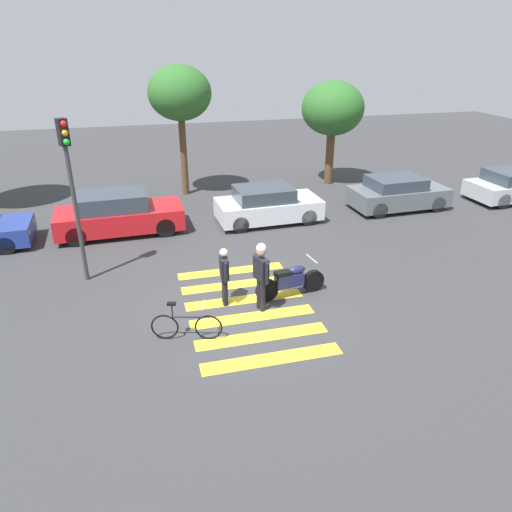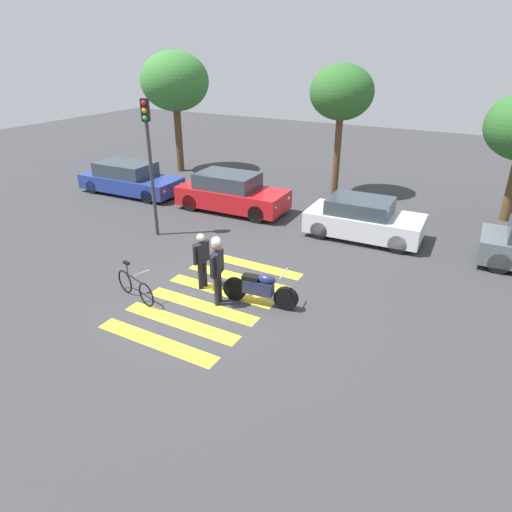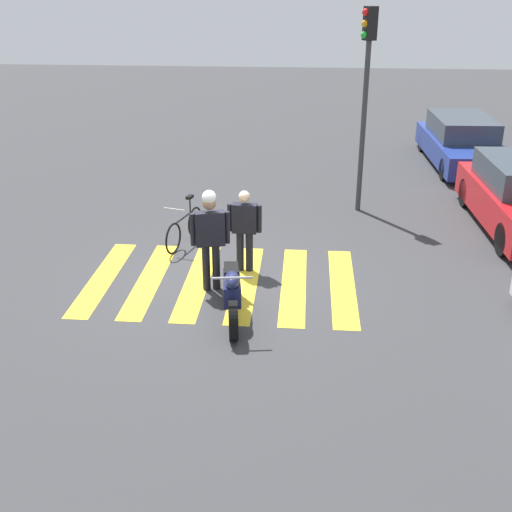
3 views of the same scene
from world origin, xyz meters
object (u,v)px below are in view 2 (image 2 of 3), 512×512
Objects in this scene: officer_by_motorcycle at (217,265)px; officer_on_foot at (202,258)px; traffic_light_pole at (149,148)px; car_red_convertible at (231,193)px; leaning_bicycle at (135,286)px; police_motorcycle at (260,289)px; car_white_van at (363,219)px; car_blue_hatchback at (130,179)px.

officer_on_foot is at bearing 148.54° from officer_by_motorcycle.
officer_by_motorcycle is at bearing -32.81° from traffic_light_pole.
officer_by_motorcycle is at bearing -60.92° from car_red_convertible.
traffic_light_pole is (-2.47, 3.78, 2.71)m from leaning_bicycle.
officer_on_foot is at bearing 178.87° from police_motorcycle.
car_blue_hatchback is at bearing 179.88° from car_white_van.
car_blue_hatchback reaches higher than car_white_van.
police_motorcycle is 0.43× the size of car_blue_hatchback.
traffic_light_pole is (-6.45, -3.31, 2.42)m from car_white_van.
traffic_light_pole is at bearing 146.89° from officer_on_foot.
officer_by_motorcycle reaches higher than car_blue_hatchback.
police_motorcycle is at bearing -52.65° from car_red_convertible.
car_red_convertible is at bearing 2.24° from car_blue_hatchback.
traffic_light_pole reaches higher than car_red_convertible.
car_red_convertible is at bearing 75.30° from traffic_light_pole.
officer_on_foot is 0.34× the size of car_blue_hatchback.
police_motorcycle is at bearing -1.13° from officer_on_foot.
traffic_light_pole reaches higher than officer_by_motorcycle.
traffic_light_pole reaches higher than car_blue_hatchback.
officer_on_foot is 1.02m from officer_by_motorcycle.
officer_by_motorcycle is (2.05, 0.87, 0.74)m from leaning_bicycle.
traffic_light_pole is (4.36, -3.33, 2.42)m from car_blue_hatchback.
officer_on_foot is (1.19, 1.39, 0.54)m from leaning_bicycle.
officer_by_motorcycle reaches higher than officer_on_foot.
car_red_convertible reaches higher than car_white_van.
car_red_convertible is at bearing 101.88° from leaning_bicycle.
officer_by_motorcycle is 6.53m from car_white_van.
officer_on_foot is at bearing -116.05° from car_white_van.
leaning_bicycle is at bearing -157.09° from officer_by_motorcycle.
officer_by_motorcycle is at bearing -107.26° from car_white_van.
car_white_van is at bearing 63.95° from officer_on_foot.
car_blue_hatchback reaches higher than police_motorcycle.
traffic_light_pole reaches higher than leaning_bicycle.
car_blue_hatchback is at bearing 142.61° from traffic_light_pole.
police_motorcycle is 0.51× the size of car_white_van.
car_white_van is at bearing -2.38° from car_red_convertible.
officer_by_motorcycle is (-0.97, -0.49, 0.65)m from police_motorcycle.
car_white_van is at bearing 72.74° from officer_by_motorcycle.
car_blue_hatchback is (-8.03, 5.72, -0.25)m from officer_on_foot.
officer_by_motorcycle is 0.42× the size of car_red_convertible.
car_blue_hatchback is 1.05× the size of car_red_convertible.
car_white_van is at bearing 80.42° from police_motorcycle.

